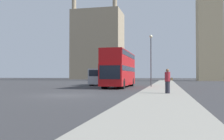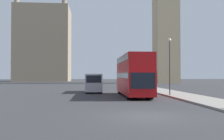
{
  "view_description": "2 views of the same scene",
  "coord_description": "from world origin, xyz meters",
  "px_view_note": "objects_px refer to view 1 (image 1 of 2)",
  "views": [
    {
      "loc": [
        7.16,
        -16.91,
        1.4
      ],
      "look_at": [
        0.29,
        14.19,
        2.16
      ],
      "focal_mm": 40.0,
      "sensor_mm": 36.0,
      "label": 1
    },
    {
      "loc": [
        -2.99,
        -13.52,
        2.21
      ],
      "look_at": [
        -0.12,
        22.02,
        3.04
      ],
      "focal_mm": 40.0,
      "sensor_mm": 36.0,
      "label": 2
    }
  ],
  "objects_px": {
    "red_double_decker_bus": "(119,68)",
    "white_van": "(100,76)",
    "pedestrian": "(168,81)",
    "street_lamp": "(151,53)"
  },
  "relations": [
    {
      "from": "pedestrian",
      "to": "street_lamp",
      "type": "relative_size",
      "value": 0.29
    },
    {
      "from": "red_double_decker_bus",
      "to": "pedestrian",
      "type": "xyz_separation_m",
      "value": [
        5.75,
        -11.62,
        -1.4
      ]
    },
    {
      "from": "red_double_decker_bus",
      "to": "street_lamp",
      "type": "bearing_deg",
      "value": -8.09
    },
    {
      "from": "red_double_decker_bus",
      "to": "street_lamp",
      "type": "height_order",
      "value": "street_lamp"
    },
    {
      "from": "pedestrian",
      "to": "street_lamp",
      "type": "xyz_separation_m",
      "value": [
        -1.87,
        11.07,
        3.08
      ]
    },
    {
      "from": "street_lamp",
      "to": "white_van",
      "type": "bearing_deg",
      "value": 138.13
    },
    {
      "from": "red_double_decker_bus",
      "to": "white_van",
      "type": "relative_size",
      "value": 1.7
    },
    {
      "from": "red_double_decker_bus",
      "to": "street_lamp",
      "type": "xyz_separation_m",
      "value": [
        3.88,
        -0.55,
        1.68
      ]
    },
    {
      "from": "white_van",
      "to": "pedestrian",
      "type": "xyz_separation_m",
      "value": [
        9.97,
        -18.33,
        -0.28
      ]
    },
    {
      "from": "pedestrian",
      "to": "white_van",
      "type": "bearing_deg",
      "value": 118.55
    }
  ]
}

